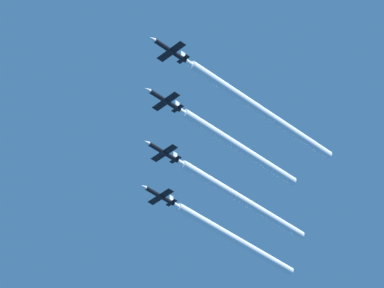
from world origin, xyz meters
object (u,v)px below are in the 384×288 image
Objects in this scene: jet_third_echelon at (162,151)px; jet_fourth_echelon at (158,195)px; jet_second_echelon at (164,100)px; jet_lead at (169,50)px.

jet_fourth_echelon is at bearing -39.86° from jet_third_echelon.
jet_second_echelon is at bearing 139.10° from jet_fourth_echelon.
jet_fourth_echelon is (23.20, -20.09, -3.35)m from jet_second_echelon.
jet_lead is 45.73m from jet_fourth_echelon.
jet_third_echelon is 1.00× the size of jet_fourth_echelon.
jet_third_echelon is at bearing -40.39° from jet_lead.
jet_lead reaches higher than jet_fourth_echelon.
jet_second_echelon is 1.00× the size of jet_third_echelon.
jet_fourth_echelon is at bearing -40.22° from jet_lead.
jet_second_echelon is at bearing -38.80° from jet_lead.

